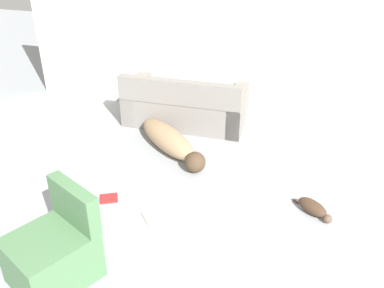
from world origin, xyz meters
name	(u,v)px	position (x,y,z in m)	size (l,w,h in m)	color
wall_back	(262,35)	(0.00, 4.53, 1.29)	(7.49, 0.06, 2.58)	silver
couch	(185,106)	(-1.00, 4.01, 0.28)	(1.80, 0.84, 0.80)	gray
dog	(170,141)	(-0.94, 3.15, 0.15)	(1.42, 1.24, 0.30)	#A38460
cat	(314,208)	(0.97, 2.32, 0.07)	(0.45, 0.36, 0.15)	#473323
book_red	(109,198)	(-1.26, 1.92, 0.01)	(0.25, 0.24, 0.02)	maroon
book_cream	(151,217)	(-0.68, 1.75, 0.01)	(0.25, 0.26, 0.02)	beige
side_chair	(55,251)	(-1.18, 0.76, 0.29)	(0.85, 0.89, 0.85)	#4C754C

